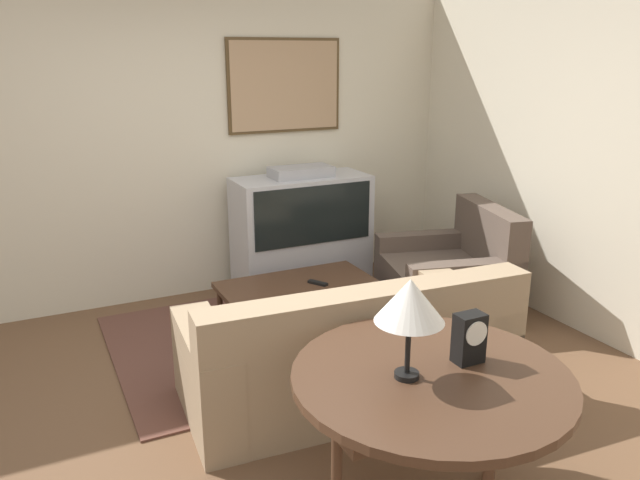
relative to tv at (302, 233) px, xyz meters
name	(u,v)px	position (x,y,z in m)	size (l,w,h in m)	color
ground_plane	(269,407)	(-1.02, -1.74, -0.54)	(12.00, 12.00, 0.00)	brown
wall_back	(175,143)	(-1.00, 0.39, 0.82)	(12.00, 0.10, 2.70)	beige
wall_right	(599,159)	(1.61, -1.74, 0.81)	(0.06, 12.00, 2.70)	beige
area_rug	(284,334)	(-0.53, -0.84, -0.53)	(2.53, 1.88, 0.01)	brown
tv	(302,233)	(0.00, 0.00, 0.00)	(1.20, 0.52, 1.14)	#B7B7BC
couch	(350,354)	(-0.51, -1.85, -0.24)	(2.08, 1.04, 0.83)	#9E8466
armchair	(449,280)	(0.86, -1.05, -0.24)	(1.13, 1.18, 0.91)	brown
coffee_table	(297,287)	(-0.41, -0.81, -0.17)	(1.18, 0.60, 0.40)	#472D1E
console_table	(431,385)	(-0.69, -2.92, 0.14)	(1.25, 1.25, 0.74)	#472D1E
table_lamp	(410,302)	(-0.81, -2.90, 0.56)	(0.30, 0.30, 0.46)	black
mantel_clock	(469,338)	(-0.48, -2.90, 0.32)	(0.14, 0.10, 0.24)	black
remote	(318,283)	(-0.28, -0.91, -0.13)	(0.12, 0.16, 0.02)	black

